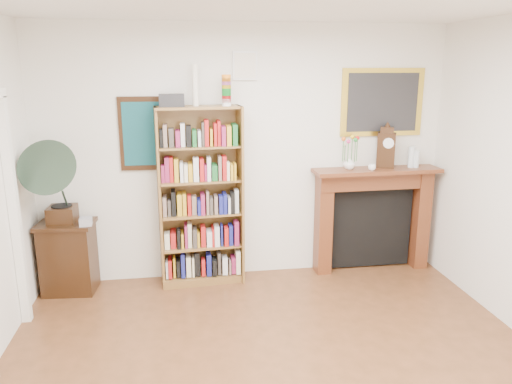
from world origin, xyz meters
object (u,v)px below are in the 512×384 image
gramophone (55,178)px  mantel_clock (386,148)px  teacup (372,167)px  side_cabinet (69,257)px  bottle_left (411,157)px  cd_stack (86,222)px  flower_vase (349,163)px  fireplace (372,210)px  bookshelf (200,187)px  bottle_right (416,159)px

gramophone → mantel_clock: bearing=5.6°
gramophone → teacup: (3.33, 0.10, -0.02)m
gramophone → side_cabinet: bearing=79.9°
gramophone → bottle_left: gramophone is taller
mantel_clock → teacup: size_ratio=5.33×
cd_stack → flower_vase: 2.89m
side_cabinet → fireplace: fireplace is taller
gramophone → bookshelf: bearing=8.8°
side_cabinet → mantel_clock: mantel_clock is taller
flower_vase → teacup: (0.23, -0.10, -0.03)m
side_cabinet → bottle_right: (3.85, 0.05, 0.94)m
mantel_clock → bottle_left: (0.30, -0.02, -0.10)m
gramophone → flower_vase: bearing=5.8°
cd_stack → flower_vase: flower_vase is taller
teacup → bottle_right: bottle_right is taller
side_cabinet → fireplace: (3.39, 0.12, 0.34)m
fireplace → flower_vase: bearing=-174.2°
flower_vase → bottle_left: (0.73, -0.00, 0.05)m
side_cabinet → fireplace: bearing=7.1°
gramophone → mantel_clock: size_ratio=1.95×
side_cabinet → gramophone: gramophone is taller
bottle_left → bottle_right: bottle_left is taller
side_cabinet → bookshelf: bearing=6.9°
bookshelf → side_cabinet: (-1.41, -0.04, -0.70)m
side_cabinet → flower_vase: (3.07, 0.08, 0.91)m
bottle_left → bottle_right: 0.06m
cd_stack → bottle_left: size_ratio=0.50×
bookshelf → bottle_left: size_ratio=9.33×
mantel_clock → teacup: bearing=-125.5°
mantel_clock → bottle_left: mantel_clock is taller
fireplace → flower_vase: size_ratio=10.72×
side_cabinet → bottle_left: bottle_left is taller
bookshelf → teacup: (1.89, -0.07, 0.17)m
bookshelf → bottle_right: size_ratio=11.20×
cd_stack → teacup: teacup is taller
flower_vase → fireplace: bearing=7.3°
side_cabinet → bottle_left: size_ratio=3.21×
bookshelf → fireplace: 2.02m
bookshelf → cd_stack: 1.22m
bookshelf → flower_vase: bearing=-3.6°
bookshelf → mantel_clock: 2.13m
gramophone → bottle_right: bearing=4.7°
side_cabinet → mantel_clock: (3.50, 0.09, 1.06)m
teacup → side_cabinet: bearing=179.6°
bookshelf → fireplace: size_ratio=1.54×
fireplace → gramophone: size_ratio=1.62×
cd_stack → bottle_left: 3.62m
gramophone → bottle_right: size_ratio=4.50×
teacup → bottle_left: bearing=11.0°
bottle_left → cd_stack: bearing=-176.7°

